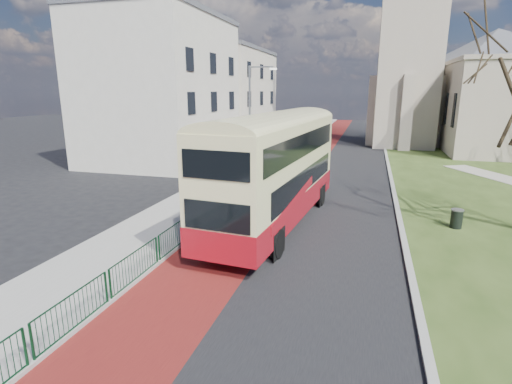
% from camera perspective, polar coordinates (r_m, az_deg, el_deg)
% --- Properties ---
extents(ground, '(160.00, 160.00, 0.00)m').
position_cam_1_polar(ground, '(13.81, -4.58, -13.11)').
color(ground, black).
rests_on(ground, ground).
extents(road_carriageway, '(9.00, 120.00, 0.01)m').
position_cam_1_polar(road_carriageway, '(32.22, 10.46, 2.71)').
color(road_carriageway, black).
rests_on(road_carriageway, ground).
extents(bus_lane, '(3.40, 120.00, 0.01)m').
position_cam_1_polar(bus_lane, '(32.57, 5.72, 3.00)').
color(bus_lane, '#591414').
rests_on(bus_lane, ground).
extents(pavement_west, '(4.00, 120.00, 0.12)m').
position_cam_1_polar(pavement_west, '(33.42, -0.71, 3.46)').
color(pavement_west, gray).
rests_on(pavement_west, ground).
extents(kerb_west, '(0.25, 120.00, 0.13)m').
position_cam_1_polar(kerb_west, '(32.92, 2.64, 3.28)').
color(kerb_west, '#999993').
rests_on(kerb_west, ground).
extents(kerb_east, '(0.25, 80.00, 0.13)m').
position_cam_1_polar(kerb_east, '(34.09, 18.52, 2.94)').
color(kerb_east, '#999993').
rests_on(kerb_east, ground).
extents(pedestrian_railing, '(0.07, 24.00, 1.12)m').
position_cam_1_polar(pedestrian_railing, '(18.06, -9.00, -4.59)').
color(pedestrian_railing, '#0C371C').
rests_on(pedestrian_railing, ground).
extents(gothic_church, '(16.38, 18.00, 40.00)m').
position_cam_1_polar(gothic_church, '(50.59, 26.87, 20.57)').
color(gothic_church, '#A29483').
rests_on(gothic_church, ground).
extents(street_block_near, '(10.30, 14.30, 13.00)m').
position_cam_1_polar(street_block_near, '(38.17, -13.31, 14.18)').
color(street_block_near, beige).
rests_on(street_block_near, ground).
extents(street_block_far, '(10.30, 16.30, 11.50)m').
position_cam_1_polar(street_block_far, '(52.76, -4.63, 13.62)').
color(street_block_far, beige).
rests_on(street_block_far, ground).
extents(streetlamp, '(2.13, 0.18, 8.00)m').
position_cam_1_polar(streetlamp, '(30.77, -0.63, 11.03)').
color(streetlamp, gray).
rests_on(streetlamp, pavement_west).
extents(bus, '(3.99, 12.57, 5.17)m').
position_cam_1_polar(bus, '(18.78, 2.81, 3.86)').
color(bus, maroon).
rests_on(bus, ground).
extents(litter_bin, '(0.66, 0.66, 0.91)m').
position_cam_1_polar(litter_bin, '(21.06, 26.73, -3.40)').
color(litter_bin, black).
rests_on(litter_bin, grass_green).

